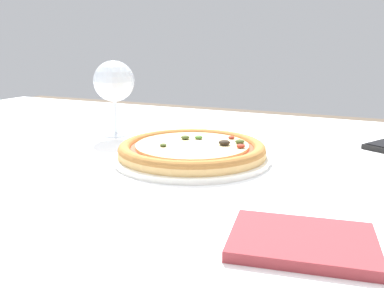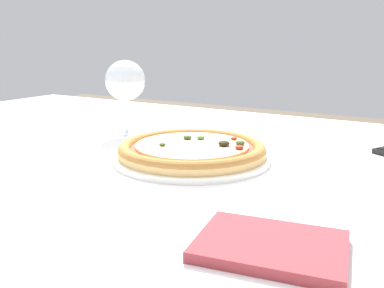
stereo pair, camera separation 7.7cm
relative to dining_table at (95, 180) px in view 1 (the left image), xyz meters
The scene contains 4 objects.
dining_table is the anchor object (origin of this frame).
pizza_plate 0.25m from the dining_table, ahead, with size 0.28×0.28×0.04m.
wine_glass_far_left 0.22m from the dining_table, 99.58° to the left, with size 0.09×0.09×0.17m.
napkin_folded 0.55m from the dining_table, 29.23° to the right, with size 0.17×0.13×0.01m.
Camera 1 is at (0.54, -0.69, 0.94)m, focal length 40.00 mm.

